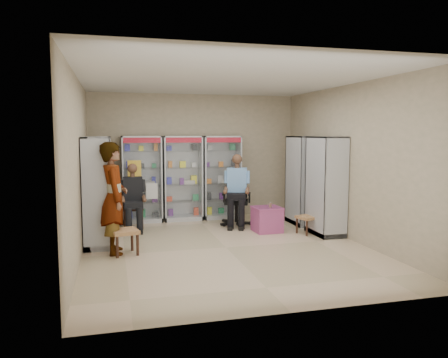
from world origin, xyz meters
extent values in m
plane|color=tan|center=(0.00, 0.00, 0.00)|extent=(6.00, 6.00, 0.00)
cube|color=tan|center=(0.00, 3.00, 1.50)|extent=(5.00, 0.02, 3.00)
cube|color=tan|center=(0.00, -3.00, 1.50)|extent=(5.00, 0.02, 3.00)
cube|color=tan|center=(-2.50, 0.00, 1.50)|extent=(0.02, 6.00, 3.00)
cube|color=tan|center=(2.50, 0.00, 1.50)|extent=(0.02, 6.00, 3.00)
cube|color=silver|center=(0.00, 0.00, 3.00)|extent=(5.00, 6.00, 0.02)
cube|color=#AFB1B7|center=(-1.30, 2.73, 1.00)|extent=(0.90, 0.50, 2.00)
cube|color=silver|center=(-0.35, 2.73, 1.00)|extent=(0.90, 0.50, 2.00)
cube|color=#B0B4B8|center=(0.60, 2.73, 1.00)|extent=(0.90, 0.50, 2.00)
cube|color=#B5B8BD|center=(2.23, 1.60, 1.00)|extent=(0.90, 0.50, 2.00)
cube|color=#B8BBC0|center=(2.23, 0.50, 1.00)|extent=(0.90, 0.50, 2.00)
cube|color=#B9BBC1|center=(-2.23, 1.80, 1.00)|extent=(0.90, 0.50, 2.00)
cube|color=#A7ABAF|center=(-2.23, 0.70, 1.00)|extent=(0.90, 0.50, 2.00)
cube|color=black|center=(-1.55, 2.00, 0.47)|extent=(0.42, 0.42, 0.94)
cube|color=black|center=(0.73, 1.86, 0.59)|extent=(0.82, 0.82, 1.18)
cube|color=#C54F81|center=(1.16, 1.03, 0.26)|extent=(0.57, 0.55, 0.52)
cylinder|color=#632708|center=(1.21, 0.98, 0.58)|extent=(0.07, 0.07, 0.11)
cube|color=olive|center=(1.90, 0.63, 0.19)|extent=(0.47, 0.47, 0.37)
cube|color=#A56E45|center=(-1.79, 0.00, 0.21)|extent=(0.51, 0.51, 0.43)
imported|color=gray|center=(-1.95, 0.13, 0.96)|extent=(0.50, 0.72, 1.92)
camera|label=1|loc=(-1.96, -7.49, 2.06)|focal=35.00mm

